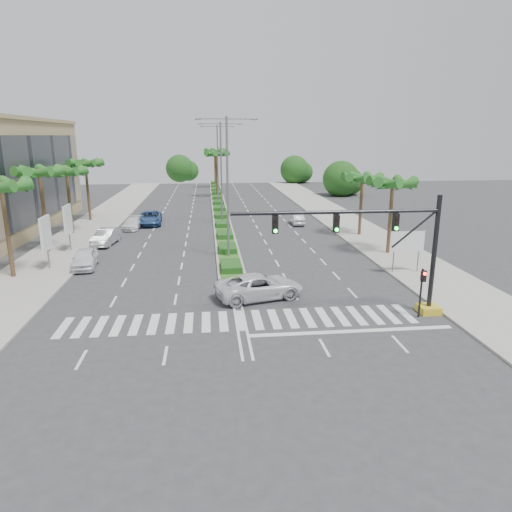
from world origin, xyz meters
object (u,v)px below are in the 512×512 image
(car_parked_d, at_px, (133,223))
(car_crossing, at_px, (259,286))
(car_parked_b, at_px, (106,237))
(car_right, at_px, (297,219))
(car_parked_a, at_px, (85,259))
(car_parked_c, at_px, (150,218))

(car_parked_d, xyz_separation_m, car_crossing, (11.94, -24.67, 0.17))
(car_parked_b, relative_size, car_parked_d, 1.08)
(car_right, bearing_deg, car_crossing, 75.55)
(car_crossing, bearing_deg, car_parked_b, 23.40)
(car_parked_a, bearing_deg, car_parked_b, 84.21)
(car_parked_a, relative_size, car_parked_c, 0.79)
(car_parked_c, height_order, car_crossing, car_crossing)
(car_parked_a, distance_m, car_parked_c, 18.78)
(car_parked_a, bearing_deg, car_crossing, -38.75)
(car_crossing, bearing_deg, car_parked_c, 5.84)
(car_parked_a, xyz_separation_m, car_right, (20.86, 16.64, -0.14))
(car_parked_c, xyz_separation_m, car_right, (17.75, -1.88, -0.17))
(car_parked_b, xyz_separation_m, car_parked_c, (3.11, 10.21, 0.01))
(car_parked_c, distance_m, car_right, 17.85)
(car_parked_b, xyz_separation_m, car_right, (20.86, 8.33, -0.15))
(car_parked_b, distance_m, car_parked_c, 10.67)
(car_parked_a, height_order, car_parked_b, car_parked_b)
(car_parked_d, relative_size, car_right, 1.15)
(car_parked_b, bearing_deg, car_parked_c, 80.81)
(car_parked_b, bearing_deg, car_parked_a, -82.26)
(car_parked_c, relative_size, car_parked_d, 1.29)
(car_parked_d, height_order, car_crossing, car_crossing)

